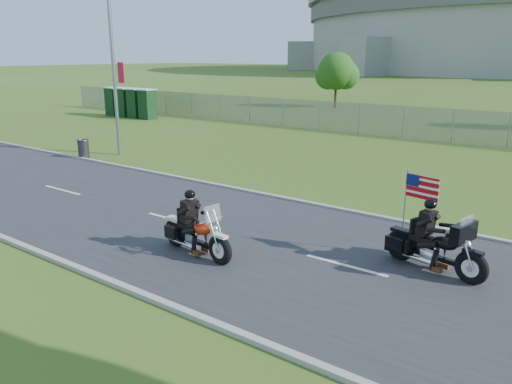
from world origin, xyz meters
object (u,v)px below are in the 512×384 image
Objects in this scene: porta_toilet_a at (148,105)px; motorcycle_lead at (195,235)px; porta_toilet_b at (136,104)px; motorcycle_follow at (434,248)px; streetlight at (115,43)px; porta_toilet_c at (125,103)px; trash_can at (84,149)px; porta_toilet_d at (114,102)px.

porta_toilet_a reaches higher than motorcycle_lead.
porta_toilet_b is 33.31m from motorcycle_follow.
porta_toilet_b is (-11.42, 10.78, -4.49)m from streetlight.
porta_toilet_a is at bearing 162.77° from motorcycle_follow.
porta_toilet_a is 32.09m from motorcycle_follow.
porta_toilet_b is 1.00× the size of porta_toilet_c.
trash_can is (12.14, -12.70, -0.68)m from porta_toilet_c.
streetlight is 18.40m from porta_toilet_d.
trash_can is at bearing -43.17° from porta_toilet_d.
porta_toilet_b is at bearing 149.64° from motorcycle_lead.
streetlight is 17.34m from porta_toilet_c.
porta_toilet_b is 30.27m from motorcycle_lead.
porta_toilet_d reaches higher than trash_can.
motorcycle_follow is (29.21, -16.00, -0.54)m from porta_toilet_b.
streetlight is 16.33m from porta_toilet_b.
motorcycle_lead is 14.40m from trash_can.
motorcycle_follow is (30.61, -16.00, -0.54)m from porta_toilet_c.
porta_toilet_d reaches higher than motorcycle_follow.
porta_toilet_b is 0.87× the size of motorcycle_follow.
porta_toilet_a and porta_toilet_c have the same top height.
motorcycle_follow is at bearing -10.12° from trash_can.
porta_toilet_d is (-2.80, 0.00, 0.00)m from porta_toilet_b.
porta_toilet_b is 1.40m from porta_toilet_c.
porta_toilet_b reaches higher than motorcycle_lead.
streetlight reaches higher than trash_can.
trash_can is at bearing 163.34° from motorcycle_lead.
motorcycle_lead is 0.99× the size of motorcycle_follow.
porta_toilet_a is at bearing 147.95° from motorcycle_lead.
trash_can is (10.74, -12.70, -0.68)m from porta_toilet_b.
porta_toilet_a and porta_toilet_b have the same top height.
motorcycle_lead is (25.27, -18.61, -0.60)m from porta_toilet_c.
motorcycle_lead is at bearing -32.19° from streetlight.
motorcycle_lead is at bearing -37.95° from porta_toilet_b.
trash_can is at bearing -109.55° from streetlight.
porta_toilet_d is at bearing 152.68° from motorcycle_lead.
motorcycle_follow is (17.79, -5.22, -5.03)m from streetlight.
porta_toilet_c is 17.58m from trash_can.
porta_toilet_a is 4.20m from porta_toilet_d.
porta_toilet_d is at bearing 180.00° from porta_toilet_b.
porta_toilet_a is at bearing 0.00° from porta_toilet_c.
porta_toilet_c is 31.39m from motorcycle_lead.
motorcycle_lead is (12.45, -7.84, -5.09)m from streetlight.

